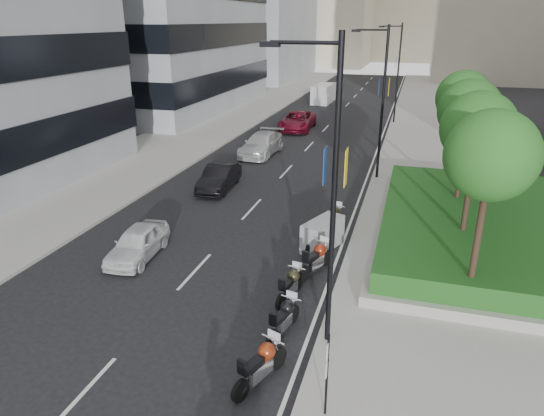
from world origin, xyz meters
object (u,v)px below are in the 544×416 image
at_px(lamp_post_0, 329,185).
at_px(motorcycle_4, 316,259).
at_px(motorcycle_1, 261,364).
at_px(motorcycle_3, 291,285).
at_px(car_a, 138,243).
at_px(parking_sign, 327,371).
at_px(motorcycle_2, 284,318).
at_px(car_c, 261,144).
at_px(car_b, 219,177).
at_px(car_d, 297,121).
at_px(motorcycle_6, 333,218).
at_px(lamp_post_2, 397,68).
at_px(motorcycle_5, 323,235).
at_px(lamp_post_1, 381,96).
at_px(delivery_van, 323,94).

distance_m(lamp_post_0, motorcycle_4, 6.25).
relative_size(lamp_post_0, motorcycle_1, 4.18).
distance_m(motorcycle_3, car_a, 6.98).
bearing_deg(parking_sign, car_a, 144.44).
bearing_deg(motorcycle_1, motorcycle_2, 20.97).
bearing_deg(motorcycle_1, car_c, 38.71).
bearing_deg(car_a, car_b, 85.50).
height_order(motorcycle_2, car_d, car_d).
distance_m(motorcycle_6, car_d, 22.26).
xyz_separation_m(motorcycle_6, car_b, (-7.33, 3.93, 0.15)).
relative_size(lamp_post_2, car_d, 1.56).
bearing_deg(lamp_post_0, car_d, 105.05).
bearing_deg(motorcycle_5, motorcycle_3, -162.59).
distance_m(parking_sign, car_b, 18.02).
bearing_deg(motorcycle_3, motorcycle_5, 7.22).
bearing_deg(car_b, lamp_post_1, 24.18).
bearing_deg(motorcycle_1, lamp_post_2, 19.22).
bearing_deg(lamp_post_1, motorcycle_2, -94.17).
distance_m(parking_sign, motorcycle_2, 3.74).
bearing_deg(lamp_post_2, parking_sign, -89.01).
xyz_separation_m(motorcycle_4, car_d, (-6.95, 25.51, 0.20)).
bearing_deg(motorcycle_1, car_d, 33.06).
distance_m(motorcycle_3, motorcycle_6, 6.46).
xyz_separation_m(motorcycle_5, car_d, (-6.77, 23.35, 0.14)).
bearing_deg(lamp_post_0, lamp_post_1, 90.00).
relative_size(motorcycle_2, motorcycle_5, 0.88).
bearing_deg(delivery_van, car_d, -84.51).
bearing_deg(lamp_post_0, car_b, 124.10).
bearing_deg(motorcycle_6, car_d, 32.40).
xyz_separation_m(parking_sign, delivery_van, (-9.30, 48.30, -0.47)).
relative_size(lamp_post_2, motorcycle_4, 4.15).
bearing_deg(lamp_post_0, motorcycle_5, 100.84).
distance_m(motorcycle_4, car_d, 26.44).
bearing_deg(car_a, lamp_post_0, -27.44).
height_order(motorcycle_2, car_b, car_b).
distance_m(lamp_post_2, car_a, 32.93).
xyz_separation_m(lamp_post_0, motorcycle_4, (-1.05, 4.24, -4.46)).
height_order(lamp_post_1, car_d, lamp_post_1).
bearing_deg(car_d, motorcycle_1, -80.29).
xyz_separation_m(motorcycle_6, delivery_van, (-7.50, 36.72, 0.42)).
height_order(motorcycle_1, motorcycle_4, motorcycle_4).
distance_m(car_b, car_d, 17.25).
bearing_deg(motorcycle_4, parking_sign, -146.18).
relative_size(lamp_post_2, delivery_van, 1.76).
bearing_deg(motorcycle_2, car_b, 42.59).
height_order(lamp_post_0, parking_sign, lamp_post_0).
height_order(lamp_post_0, car_a, lamp_post_0).
bearing_deg(motorcycle_3, motorcycle_2, -159.94).
bearing_deg(car_c, lamp_post_0, -65.68).
relative_size(motorcycle_6, car_b, 0.48).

